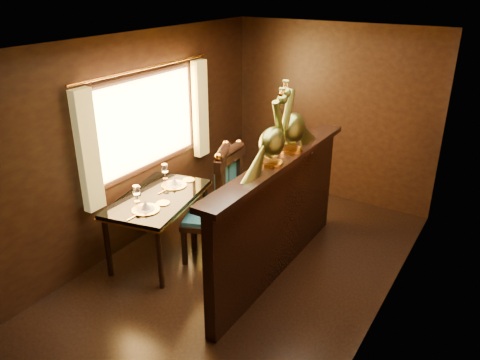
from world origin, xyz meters
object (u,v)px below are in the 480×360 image
Objects in this scene: dining_table at (158,202)px; peacock_left at (272,129)px; peacock_right at (293,115)px; chair_right at (225,196)px; chair_left at (216,202)px.

peacock_left is at bearing -3.15° from dining_table.
peacock_right is at bearing 13.81° from dining_table.
peacock_right reaches higher than dining_table.
dining_table is 1.80× the size of peacock_right.
peacock_right is (0.76, 0.13, 1.05)m from chair_right.
peacock_right is (0.00, 0.44, 0.03)m from peacock_left.
peacock_left is at bearing -28.59° from chair_left.
dining_table is 1.82m from peacock_right.
chair_left is at bearing -86.39° from chair_right.
peacock_right reaches higher than peacock_left.
dining_table is 0.77m from chair_right.
chair_right is 1.71× the size of peacock_right.
peacock_left is (0.76, -0.30, 1.02)m from chair_right.
chair_right is at bearing -169.98° from peacock_right.
chair_left reaches higher than dining_table.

